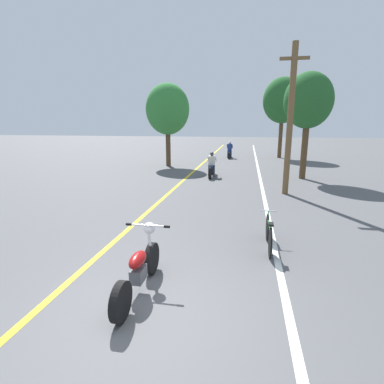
{
  "coord_description": "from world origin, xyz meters",
  "views": [
    {
      "loc": [
        1.47,
        -3.79,
        2.89
      ],
      "look_at": [
        -0.08,
        4.63,
        0.9
      ],
      "focal_mm": 28.0,
      "sensor_mm": 36.0,
      "label": 1
    }
  ],
  "objects": [
    {
      "name": "lane_stripe_edge",
      "position": [
        2.2,
        12.63,
        0.0
      ],
      "size": [
        0.14,
        48.0,
        0.01
      ],
      "primitive_type": "cube",
      "color": "white",
      "rests_on": "ground"
    },
    {
      "name": "bicycle_parked",
      "position": [
        2.04,
        3.02,
        0.36
      ],
      "size": [
        0.44,
        1.7,
        0.78
      ],
      "color": "black",
      "rests_on": "ground"
    },
    {
      "name": "motorcycle_rider_lead",
      "position": [
        -0.41,
        12.34,
        0.51
      ],
      "size": [
        0.5,
        2.08,
        1.35
      ],
      "color": "black",
      "rests_on": "ground"
    },
    {
      "name": "motorcycle_rider_far",
      "position": [
        0.01,
        21.46,
        0.53
      ],
      "size": [
        0.5,
        1.97,
        1.41
      ],
      "color": "black",
      "rests_on": "ground"
    },
    {
      "name": "roadside_tree_left",
      "position": [
        -3.81,
        15.98,
        3.73
      ],
      "size": [
        2.88,
        2.59,
        5.42
      ],
      "color": "#513A23",
      "rests_on": "ground"
    },
    {
      "name": "ground_plane",
      "position": [
        0.0,
        0.0,
        0.0
      ],
      "size": [
        120.0,
        120.0,
        0.0
      ],
      "primitive_type": "plane",
      "color": "#515154"
    },
    {
      "name": "motorcycle_foreground",
      "position": [
        -0.28,
        0.69,
        0.44
      ],
      "size": [
        0.84,
        2.1,
        1.07
      ],
      "color": "black",
      "rests_on": "ground"
    },
    {
      "name": "roadside_tree_right_near",
      "position": [
        4.38,
        12.65,
        3.93
      ],
      "size": [
        2.42,
        2.18,
        5.37
      ],
      "color": "#513A23",
      "rests_on": "ground"
    },
    {
      "name": "lane_stripe_center",
      "position": [
        -1.7,
        12.63,
        0.0
      ],
      "size": [
        0.14,
        48.0,
        0.01
      ],
      "primitive_type": "cube",
      "color": "yellow",
      "rests_on": "ground"
    },
    {
      "name": "utility_pole",
      "position": [
        3.08,
        8.85,
        3.02
      ],
      "size": [
        1.1,
        0.24,
        5.86
      ],
      "color": "brown",
      "rests_on": "ground"
    },
    {
      "name": "roadside_tree_right_far",
      "position": [
        4.14,
        22.46,
        4.63
      ],
      "size": [
        3.18,
        2.86,
        6.49
      ],
      "color": "#513A23",
      "rests_on": "ground"
    }
  ]
}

